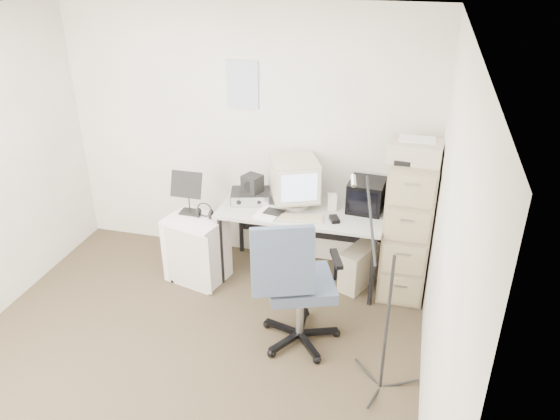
% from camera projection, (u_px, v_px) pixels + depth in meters
% --- Properties ---
extents(floor, '(3.60, 3.60, 0.01)m').
position_uv_depth(floor, '(181.00, 366.00, 4.22)').
color(floor, '#3E321F').
rests_on(floor, ground).
extents(ceiling, '(3.60, 3.60, 0.01)m').
position_uv_depth(ceiling, '(144.00, 29.00, 3.09)').
color(ceiling, white).
rests_on(ceiling, ground).
extents(wall_back, '(3.60, 0.02, 2.50)m').
position_uv_depth(wall_back, '(246.00, 137.00, 5.21)').
color(wall_back, white).
rests_on(wall_back, ground).
extents(wall_right, '(0.02, 3.60, 2.50)m').
position_uv_depth(wall_right, '(443.00, 259.00, 3.25)').
color(wall_right, white).
rests_on(wall_right, ground).
extents(wall_calendar, '(0.30, 0.02, 0.44)m').
position_uv_depth(wall_calendar, '(242.00, 85.00, 4.97)').
color(wall_calendar, white).
rests_on(wall_calendar, wall_back).
extents(filing_cabinet, '(0.40, 0.60, 1.30)m').
position_uv_depth(filing_cabinet, '(407.00, 227.00, 4.85)').
color(filing_cabinet, tan).
rests_on(filing_cabinet, floor).
extents(printer, '(0.46, 0.34, 0.17)m').
position_uv_depth(printer, '(416.00, 151.00, 4.48)').
color(printer, beige).
rests_on(printer, filing_cabinet).
extents(desk, '(1.50, 0.70, 0.73)m').
position_uv_depth(desk, '(301.00, 243.00, 5.17)').
color(desk, '#9E9E9E').
rests_on(desk, floor).
extents(crt_monitor, '(0.54, 0.55, 0.45)m').
position_uv_depth(crt_monitor, '(295.00, 183.00, 4.97)').
color(crt_monitor, beige).
rests_on(crt_monitor, desk).
extents(crt_tv, '(0.33, 0.35, 0.28)m').
position_uv_depth(crt_tv, '(366.00, 195.00, 4.92)').
color(crt_tv, black).
rests_on(crt_tv, desk).
extents(desk_speaker, '(0.10, 0.10, 0.15)m').
position_uv_depth(desk_speaker, '(332.00, 202.00, 4.95)').
color(desk_speaker, beige).
rests_on(desk_speaker, desk).
extents(keyboard, '(0.41, 0.20, 0.02)m').
position_uv_depth(keyboard, '(300.00, 218.00, 4.80)').
color(keyboard, beige).
rests_on(keyboard, desk).
extents(mouse, '(0.12, 0.14, 0.04)m').
position_uv_depth(mouse, '(334.00, 219.00, 4.78)').
color(mouse, black).
rests_on(mouse, desk).
extents(radio_receiver, '(0.42, 0.34, 0.10)m').
position_uv_depth(radio_receiver, '(251.00, 196.00, 5.12)').
color(radio_receiver, black).
rests_on(radio_receiver, desk).
extents(radio_speaker, '(0.21, 0.20, 0.16)m').
position_uv_depth(radio_speaker, '(252.00, 184.00, 5.05)').
color(radio_speaker, black).
rests_on(radio_speaker, radio_receiver).
extents(papers, '(0.25, 0.31, 0.02)m').
position_uv_depth(papers, '(269.00, 213.00, 4.90)').
color(papers, white).
rests_on(papers, desk).
extents(pc_tower, '(0.35, 0.47, 0.40)m').
position_uv_depth(pc_tower, '(359.00, 267.00, 5.10)').
color(pc_tower, beige).
rests_on(pc_tower, floor).
extents(office_chair, '(0.85, 0.85, 1.14)m').
position_uv_depth(office_chair, '(301.00, 281.00, 4.23)').
color(office_chair, '#4B5664').
rests_on(office_chair, floor).
extents(side_cart, '(0.60, 0.53, 0.64)m').
position_uv_depth(side_cart, '(197.00, 249.00, 5.16)').
color(side_cart, white).
rests_on(side_cart, floor).
extents(music_stand, '(0.30, 0.16, 0.43)m').
position_uv_depth(music_stand, '(188.00, 192.00, 5.03)').
color(music_stand, black).
rests_on(music_stand, side_cart).
extents(headphones, '(0.20, 0.20, 0.03)m').
position_uv_depth(headphones, '(205.00, 213.00, 5.01)').
color(headphones, black).
rests_on(headphones, side_cart).
extents(mic_stand, '(0.03, 0.03, 1.48)m').
position_uv_depth(mic_stand, '(389.00, 305.00, 3.69)').
color(mic_stand, black).
rests_on(mic_stand, floor).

